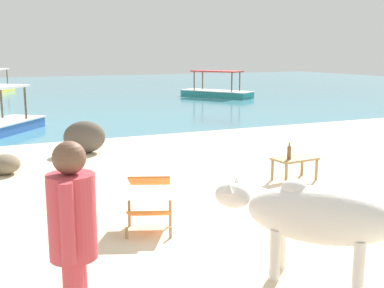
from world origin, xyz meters
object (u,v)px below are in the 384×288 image
Objects in this scene: cow at (314,215)px; deck_chair_far at (149,198)px; bottle at (289,152)px; boat_teal at (217,91)px; person_standing at (73,240)px; low_bench_table at (295,161)px.

deck_chair_far is at bearing -17.45° from cow.
bottle is 0.08× the size of boat_teal.
cow is 2.38m from person_standing.
low_bench_table is 0.49× the size of person_standing.
low_bench_table is 3.26m from deck_chair_far.
low_bench_table is at bearing 19.66° from bottle.
deck_chair_far is 0.56× the size of person_standing.
cow is 2.22m from deck_chair_far.
bottle is at bearing -165.95° from low_bench_table.
deck_chair_far is at bearing -102.14° from person_standing.
boat_teal is (8.99, 15.74, -0.13)m from deck_chair_far.
bottle is 3.08m from deck_chair_far.
bottle is 15.87m from boat_teal.
person_standing is (-1.36, -2.38, 0.56)m from deck_chair_far.
deck_chair_far is at bearing -60.99° from boat_teal.
cow is at bearing 47.57° from deck_chair_far.
deck_chair_far is 2.79m from person_standing.
low_bench_table is 0.26m from bottle.
low_bench_table is 0.88× the size of deck_chair_far.
bottle is at bearing -53.91° from boat_teal.
cow is 1.67× the size of deck_chair_far.
person_standing is (-4.24, -3.47, 0.43)m from bottle.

